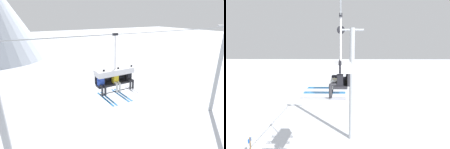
# 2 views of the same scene
# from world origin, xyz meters

# --- Properties ---
(lift_tower_near) EXTENTS (0.36, 1.88, 8.35)m
(lift_tower_near) POSITION_xyz_m (-6.37, -0.02, 4.34)
(lift_tower_near) COLOR #9EA3A8
(lift_tower_near) RESTS_ON ground_plane
(chairlift_chair) EXTENTS (2.16, 0.74, 3.02)m
(chairlift_chair) POSITION_xyz_m (-0.86, -0.73, 5.98)
(chairlift_chair) COLOR #232328
(skier_blue) EXTENTS (0.48, 1.70, 1.34)m
(skier_blue) POSITION_xyz_m (-1.73, -0.94, 5.70)
(skier_blue) COLOR #2847B7
(skier_yellow) EXTENTS (0.48, 1.70, 1.34)m
(skier_yellow) POSITION_xyz_m (-0.86, -0.94, 5.70)
(skier_yellow) COLOR yellow
(skier_black) EXTENTS (0.48, 1.70, 1.34)m
(skier_black) POSITION_xyz_m (0.01, -0.94, 5.70)
(skier_black) COLOR black
(trail_sign) EXTENTS (0.36, 0.08, 1.60)m
(trail_sign) POSITION_xyz_m (-3.45, -6.18, 0.90)
(trail_sign) COLOR brown
(trail_sign) RESTS_ON ground_plane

